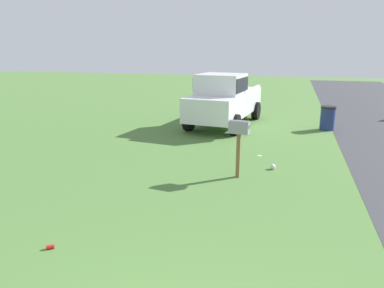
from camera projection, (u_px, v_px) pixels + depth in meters
mailbox at (239, 132)px, 8.55m from camera, size 0.27×0.50×1.41m
pickup_truck at (224, 98)px, 14.45m from camera, size 5.13×2.57×2.09m
trash_bin at (328, 118)px, 13.80m from camera, size 0.56×0.56×0.92m
litter_can_far_scatter at (50, 247)px, 5.67m from camera, size 0.12×0.14×0.07m
litter_bag_midfield_a at (273, 167)px, 9.38m from camera, size 0.14×0.14×0.14m
litter_wrapper_by_mailbox at (260, 156)px, 10.57m from camera, size 0.14×0.15×0.01m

